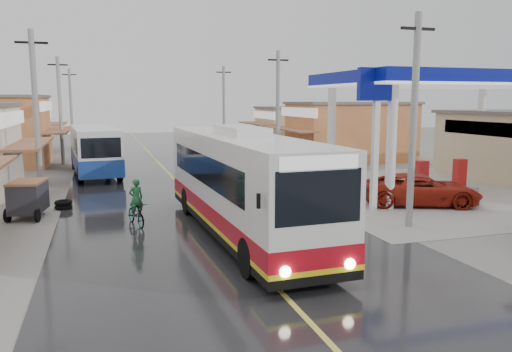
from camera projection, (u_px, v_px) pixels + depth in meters
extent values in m
plane|color=slate|center=(233.00, 242.00, 17.17)|extent=(120.00, 120.00, 0.00)
cube|color=black|center=(173.00, 178.00, 31.33)|extent=(12.00, 90.00, 0.02)
cube|color=#D8CC4C|center=(173.00, 177.00, 31.32)|extent=(0.15, 90.00, 0.01)
cube|color=gray|center=(440.00, 191.00, 26.65)|extent=(16.00, 16.00, 0.03)
cube|color=navy|center=(446.00, 80.00, 25.77)|extent=(12.00, 8.00, 0.70)
cube|color=white|center=(446.00, 86.00, 25.81)|extent=(12.10, 8.10, 0.12)
cylinder|color=white|center=(331.00, 138.00, 27.60)|extent=(0.44, 0.44, 5.50)
cylinder|color=white|center=(480.00, 134.00, 30.54)|extent=(0.44, 0.44, 5.50)
cylinder|color=white|center=(391.00, 148.00, 21.93)|extent=(0.44, 0.44, 5.50)
cube|color=gray|center=(440.00, 190.00, 26.63)|extent=(4.00, 1.20, 0.20)
cube|color=#B21919|center=(421.00, 175.00, 26.15)|extent=(0.60, 0.45, 1.50)
cube|color=#B21919|center=(460.00, 173.00, 26.86)|extent=(0.60, 0.45, 1.50)
cube|color=white|center=(375.00, 143.00, 21.66)|extent=(0.25, 0.25, 6.00)
cube|color=navy|center=(377.00, 84.00, 21.29)|extent=(1.80, 0.30, 1.40)
cube|color=silver|center=(241.00, 178.00, 17.71)|extent=(3.00, 12.40, 3.03)
cube|color=black|center=(241.00, 222.00, 17.95)|extent=(3.02, 12.42, 0.31)
cube|color=#A90E1A|center=(241.00, 208.00, 17.88)|extent=(3.04, 12.44, 0.56)
cube|color=yellow|center=(241.00, 217.00, 17.93)|extent=(3.06, 12.45, 0.14)
cube|color=black|center=(237.00, 167.00, 18.14)|extent=(2.95, 9.83, 1.03)
cube|color=black|center=(318.00, 197.00, 11.95)|extent=(2.27, 0.20, 1.33)
cube|color=black|center=(202.00, 150.00, 23.34)|extent=(2.27, 0.20, 1.13)
cube|color=white|center=(319.00, 163.00, 11.82)|extent=(2.07, 0.19, 0.36)
cube|color=silver|center=(241.00, 131.00, 17.46)|extent=(1.34, 3.12, 0.31)
cylinder|color=black|center=(250.00, 258.00, 13.55)|extent=(0.40, 1.14, 1.13)
cylinder|color=black|center=(324.00, 250.00, 14.29)|extent=(0.40, 1.14, 1.13)
cylinder|color=black|center=(188.00, 201.00, 21.21)|extent=(0.40, 1.14, 1.13)
cylinder|color=black|center=(239.00, 198.00, 21.95)|extent=(0.40, 1.14, 1.13)
sphere|color=#FFF2CC|center=(285.00, 272.00, 11.86)|extent=(0.30, 0.30, 0.29)
sphere|color=#FFF2CC|center=(350.00, 264.00, 12.43)|extent=(0.30, 0.30, 0.29)
cube|color=black|center=(258.00, 201.00, 11.72)|extent=(0.08, 0.08, 0.36)
cube|color=black|center=(365.00, 193.00, 12.66)|extent=(0.08, 0.08, 0.36)
cube|color=silver|center=(94.00, 147.00, 32.15)|extent=(3.32, 9.46, 2.57)
cube|color=#1B4098|center=(95.00, 161.00, 32.29)|extent=(3.37, 9.50, 1.03)
cube|color=black|center=(94.00, 142.00, 32.10)|extent=(3.22, 7.92, 0.93)
cube|color=black|center=(101.00, 148.00, 27.92)|extent=(2.17, 0.32, 1.13)
cylinder|color=black|center=(80.00, 175.00, 28.92)|extent=(0.40, 1.05, 1.03)
cylinder|color=black|center=(120.00, 173.00, 29.77)|extent=(0.40, 1.05, 1.03)
cylinder|color=black|center=(74.00, 162.00, 34.93)|extent=(0.40, 1.05, 1.03)
cylinder|color=black|center=(107.00, 161.00, 35.78)|extent=(0.40, 1.05, 1.03)
imported|color=maroon|center=(421.00, 189.00, 23.07)|extent=(5.82, 4.24, 1.47)
imported|color=black|center=(136.00, 214.00, 19.37)|extent=(1.02, 1.82, 0.91)
imported|color=#216437|center=(136.00, 198.00, 19.08)|extent=(0.62, 0.49, 1.51)
cube|color=#26262D|center=(28.00, 197.00, 20.53)|extent=(1.46, 1.99, 1.19)
cube|color=brown|center=(27.00, 182.00, 20.43)|extent=(1.51, 2.05, 0.09)
cylinder|color=black|center=(8.00, 215.00, 19.90)|extent=(0.25, 0.57, 0.55)
cylinder|color=black|center=(18.00, 209.00, 21.16)|extent=(0.25, 0.57, 0.55)
cylinder|color=black|center=(38.00, 215.00, 19.89)|extent=(0.19, 0.56, 0.55)
torus|color=black|center=(64.00, 207.00, 22.31)|extent=(0.77, 0.77, 0.20)
torus|color=black|center=(63.00, 203.00, 22.28)|extent=(0.77, 0.77, 0.20)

